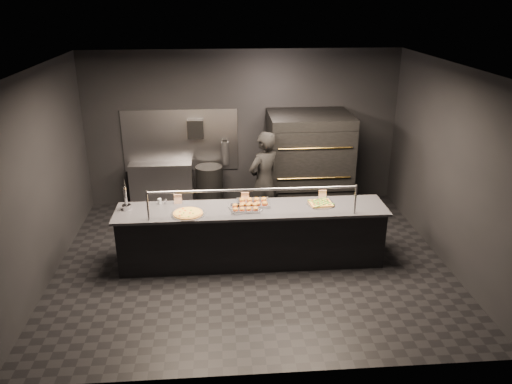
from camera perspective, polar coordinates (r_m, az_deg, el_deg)
The scene contains 15 objects.
room at distance 7.37m, azimuth -0.71°, elevation 2.39°, with size 6.04×6.00×3.00m.
service_counter at distance 7.73m, azimuth -0.48°, elevation -4.97°, with size 4.10×0.78×1.37m.
pizza_oven at distance 9.42m, azimuth 5.99°, elevation 3.26°, with size 1.50×1.23×1.91m.
prep_shelf at distance 9.91m, azimuth -10.72°, elevation 0.76°, with size 1.20×0.35×0.90m, color #99999E.
towel_dispenser at distance 9.59m, azimuth -6.94°, elevation 7.18°, with size 0.30×0.20×0.35m, color black.
fire_extinguisher at distance 9.72m, azimuth -3.56°, elevation 4.50°, with size 0.14×0.14×0.51m.
beer_tap at distance 7.68m, azimuth -14.65°, elevation -0.96°, with size 0.13×0.19×0.51m.
round_pizza at distance 7.39m, azimuth -7.78°, elevation -2.44°, with size 0.50×0.50×0.03m.
slider_tray_a at distance 7.48m, azimuth -1.24°, elevation -1.82°, with size 0.51×0.43×0.07m.
slider_tray_b at distance 7.66m, azimuth -0.30°, elevation -1.20°, with size 0.52×0.40×0.08m.
square_pizza at distance 7.72m, azimuth 7.41°, elevation -1.30°, with size 0.43×0.43×0.05m.
condiment_jar at distance 7.80m, azimuth -10.74°, elevation -1.08°, with size 0.14×0.06×0.09m.
tent_cards at distance 7.76m, azimuth -0.80°, elevation -0.54°, with size 2.38×0.04×0.15m.
trash_bin at distance 9.71m, azimuth -5.32°, elevation 0.50°, with size 0.52×0.52×0.86m, color black.
worker at distance 8.66m, azimuth 0.92°, elevation 1.18°, with size 0.65×0.43×1.79m, color black.
Camera 1 is at (-0.48, -6.88, 3.95)m, focal length 35.00 mm.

